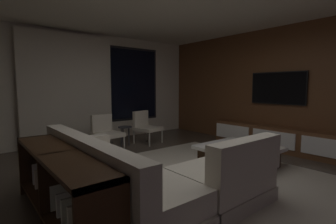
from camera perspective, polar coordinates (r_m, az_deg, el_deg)
floor at (r=3.79m, az=4.74°, el=-15.65°), size 9.20×9.20×0.00m
back_wall_with_window at (r=6.60m, az=-17.99°, el=5.18°), size 6.60×0.30×2.70m
media_wall at (r=6.07m, az=26.25°, el=4.89°), size 0.12×7.80×2.70m
area_rug at (r=3.96m, az=9.56°, el=-14.65°), size 3.20×3.80×0.01m
sectional_couch at (r=3.12m, az=-5.76°, el=-14.79°), size 1.98×2.50×0.82m
coffee_table at (r=4.56m, az=15.76°, el=-9.62°), size 1.16×1.16×0.36m
book_stack_on_coffee_table at (r=4.67m, az=17.08°, el=-6.40°), size 0.28×0.21×0.12m
accent_chair_near_window at (r=6.19m, az=-5.18°, el=-3.03°), size 0.66×0.68×0.78m
accent_chair_by_curtain at (r=5.59m, az=-14.02°, el=-4.14°), size 0.60×0.62×0.78m
side_stool at (r=5.93m, az=-9.80°, el=-4.09°), size 0.32×0.32×0.46m
media_console at (r=5.94m, az=24.15°, el=-5.69°), size 0.46×3.10×0.52m
mounted_tv at (r=6.08m, az=23.67°, el=5.00°), size 0.05×1.24×0.72m
console_table_behind_couch at (r=2.83m, az=-23.51°, el=-14.71°), size 0.40×2.10×0.74m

